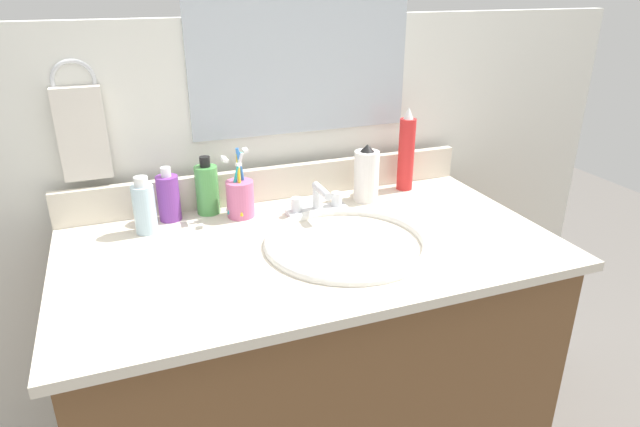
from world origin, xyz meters
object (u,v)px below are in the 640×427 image
(bottle_lotion_white, at_px, (366,175))
(cup_pink, at_px, (240,197))
(hand_towel, at_px, (82,134))
(bottle_cream_purple, at_px, (169,197))
(bottle_spray_red, at_px, (406,152))
(bottle_gel_clear, at_px, (144,207))
(bottle_toner_green, at_px, (207,189))
(faucet, at_px, (318,203))

(bottle_lotion_white, xyz_separation_m, cup_pink, (-0.34, 0.01, -0.02))
(hand_towel, bearing_deg, bottle_cream_purple, -21.20)
(hand_towel, bearing_deg, bottle_spray_red, -5.54)
(bottle_cream_purple, bearing_deg, cup_pink, -13.70)
(bottle_lotion_white, relative_size, cup_pink, 0.87)
(bottle_gel_clear, relative_size, bottle_lotion_white, 0.89)
(bottle_lotion_white, distance_m, bottle_toner_green, 0.42)
(faucet, relative_size, bottle_toner_green, 1.06)
(hand_towel, xyz_separation_m, bottle_cream_purple, (0.17, -0.07, -0.16))
(faucet, relative_size, bottle_lotion_white, 1.02)
(faucet, bearing_deg, cup_pink, 164.22)
(bottle_lotion_white, xyz_separation_m, bottle_toner_green, (-0.42, 0.06, -0.01))
(hand_towel, height_order, bottle_lotion_white, hand_towel)
(bottle_spray_red, height_order, cup_pink, bottle_spray_red)
(hand_towel, relative_size, bottle_cream_purple, 1.61)
(cup_pink, bearing_deg, faucet, -15.78)
(bottle_toner_green, relative_size, cup_pink, 0.84)
(faucet, height_order, bottle_gel_clear, bottle_gel_clear)
(hand_towel, height_order, cup_pink, hand_towel)
(hand_towel, relative_size, bottle_lotion_white, 1.40)
(faucet, relative_size, cup_pink, 0.89)
(bottle_cream_purple, bearing_deg, bottle_spray_red, -1.13)
(faucet, distance_m, bottle_toner_green, 0.28)
(hand_towel, xyz_separation_m, cup_pink, (0.34, -0.11, -0.17))
(hand_towel, distance_m, bottle_lotion_white, 0.71)
(faucet, height_order, cup_pink, cup_pink)
(bottle_lotion_white, xyz_separation_m, bottle_spray_red, (0.14, 0.04, 0.04))
(hand_towel, height_order, faucet, hand_towel)
(bottle_lotion_white, distance_m, bottle_spray_red, 0.15)
(bottle_cream_purple, relative_size, bottle_gel_clear, 0.99)
(bottle_gel_clear, height_order, cup_pink, cup_pink)
(bottle_cream_purple, xyz_separation_m, cup_pink, (0.17, -0.04, -0.01))
(cup_pink, bearing_deg, bottle_cream_purple, 166.30)
(hand_towel, height_order, bottle_toner_green, hand_towel)
(faucet, bearing_deg, bottle_lotion_white, 14.96)
(faucet, bearing_deg, hand_towel, 163.06)
(hand_towel, bearing_deg, bottle_lotion_white, -9.95)
(hand_towel, height_order, bottle_gel_clear, hand_towel)
(faucet, height_order, bottle_lotion_white, bottle_lotion_white)
(faucet, distance_m, bottle_gel_clear, 0.42)
(hand_towel, relative_size, bottle_spray_red, 0.93)
(bottle_cream_purple, height_order, bottle_gel_clear, bottle_gel_clear)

